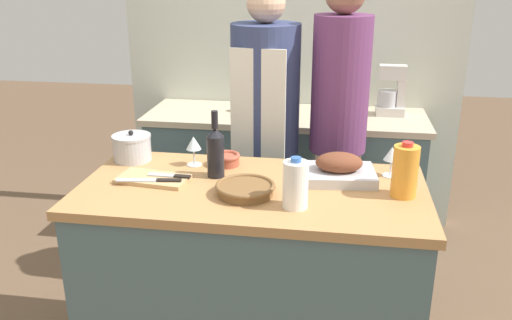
% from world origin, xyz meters
% --- Properties ---
extents(kitchen_island, '(1.46, 0.73, 0.94)m').
position_xyz_m(kitchen_island, '(0.00, 0.00, 0.47)').
color(kitchen_island, '#4C666B').
rests_on(kitchen_island, ground_plane).
extents(back_counter, '(1.84, 0.60, 0.88)m').
position_xyz_m(back_counter, '(0.00, 1.37, 0.44)').
color(back_counter, '#4C666B').
rests_on(back_counter, ground_plane).
extents(back_wall, '(2.34, 0.10, 2.55)m').
position_xyz_m(back_wall, '(0.00, 1.72, 1.27)').
color(back_wall, silver).
rests_on(back_wall, ground_plane).
extents(roasting_pan, '(0.34, 0.27, 0.12)m').
position_xyz_m(roasting_pan, '(0.36, 0.13, 0.98)').
color(roasting_pan, '#BCBCC1').
rests_on(roasting_pan, kitchen_island).
extents(wicker_basket, '(0.25, 0.25, 0.05)m').
position_xyz_m(wicker_basket, '(-0.01, -0.09, 0.96)').
color(wicker_basket, brown).
rests_on(wicker_basket, kitchen_island).
extents(cutting_board, '(0.32, 0.20, 0.02)m').
position_xyz_m(cutting_board, '(-0.43, 0.00, 0.94)').
color(cutting_board, tan).
rests_on(cutting_board, kitchen_island).
extents(stock_pot, '(0.18, 0.18, 0.15)m').
position_xyz_m(stock_pot, '(-0.62, 0.24, 1.00)').
color(stock_pot, '#B7B7BC').
rests_on(stock_pot, kitchen_island).
extents(mixing_bowl, '(0.13, 0.13, 0.06)m').
position_xyz_m(mixing_bowl, '(-0.16, 0.24, 0.97)').
color(mixing_bowl, '#A84C38').
rests_on(mixing_bowl, kitchen_island).
extents(juice_jug, '(0.10, 0.10, 0.23)m').
position_xyz_m(juice_jug, '(0.62, -0.00, 1.04)').
color(juice_jug, orange).
rests_on(juice_jug, kitchen_island).
extents(milk_jug, '(0.10, 0.10, 0.20)m').
position_xyz_m(milk_jug, '(0.20, -0.17, 1.03)').
color(milk_jug, white).
rests_on(milk_jug, kitchen_island).
extents(wine_bottle_green, '(0.08, 0.08, 0.30)m').
position_xyz_m(wine_bottle_green, '(-0.18, 0.09, 1.05)').
color(wine_bottle_green, black).
rests_on(wine_bottle_green, kitchen_island).
extents(wine_glass_left, '(0.07, 0.07, 0.14)m').
position_xyz_m(wine_glass_left, '(-0.31, 0.21, 1.04)').
color(wine_glass_left, silver).
rests_on(wine_glass_left, kitchen_island).
extents(wine_glass_right, '(0.07, 0.07, 0.14)m').
position_xyz_m(wine_glass_right, '(0.58, 0.22, 1.03)').
color(wine_glass_right, silver).
rests_on(wine_glass_right, kitchen_island).
extents(knife_chef, '(0.28, 0.07, 0.01)m').
position_xyz_m(knife_chef, '(-0.43, -0.05, 0.96)').
color(knife_chef, '#B7B7BC').
rests_on(knife_chef, cutting_board).
extents(knife_paring, '(0.19, 0.04, 0.01)m').
position_xyz_m(knife_paring, '(-0.36, 0.02, 0.96)').
color(knife_paring, '#B7B7BC').
rests_on(knife_paring, cutting_board).
extents(stand_mixer, '(0.18, 0.14, 0.33)m').
position_xyz_m(stand_mixer, '(0.68, 1.46, 1.02)').
color(stand_mixer, silver).
rests_on(stand_mixer, back_counter).
extents(condiment_bottle_tall, '(0.07, 0.07, 0.22)m').
position_xyz_m(condiment_bottle_tall, '(-0.19, 1.40, 0.99)').
color(condiment_bottle_tall, '#234C28').
rests_on(condiment_bottle_tall, back_counter).
extents(condiment_bottle_short, '(0.05, 0.05, 0.18)m').
position_xyz_m(condiment_bottle_short, '(0.38, 1.27, 0.97)').
color(condiment_bottle_short, '#332D28').
rests_on(condiment_bottle_short, back_counter).
extents(condiment_bottle_extra, '(0.07, 0.07, 0.17)m').
position_xyz_m(condiment_bottle_extra, '(-0.15, 1.52, 0.96)').
color(condiment_bottle_extra, '#332D28').
rests_on(condiment_bottle_extra, back_counter).
extents(person_cook_aproned, '(0.37, 0.38, 1.73)m').
position_xyz_m(person_cook_aproned, '(-0.05, 0.76, 0.96)').
color(person_cook_aproned, beige).
rests_on(person_cook_aproned, ground_plane).
extents(person_cook_guest, '(0.31, 0.31, 1.79)m').
position_xyz_m(person_cook_guest, '(0.35, 0.77, 1.01)').
color(person_cook_guest, beige).
rests_on(person_cook_guest, ground_plane).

